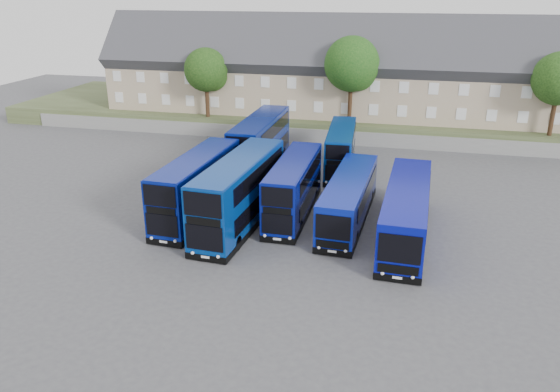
{
  "coord_description": "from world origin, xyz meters",
  "views": [
    {
      "loc": [
        8.09,
        -32.59,
        15.99
      ],
      "look_at": [
        -0.12,
        2.01,
        2.2
      ],
      "focal_mm": 35.0,
      "sensor_mm": 36.0,
      "label": 1
    }
  ],
  "objects": [
    {
      "name": "dd_front_left",
      "position": [
        -6.41,
        2.32,
        2.19
      ],
      "size": [
        3.11,
        11.31,
        4.45
      ],
      "rotation": [
        0.0,
        0.0,
        -0.05
      ],
      "color": "navy",
      "rests_on": "ground"
    },
    {
      "name": "dd_front_mid",
      "position": [
        -2.87,
        1.34,
        2.35
      ],
      "size": [
        3.55,
        12.19,
        4.79
      ],
      "rotation": [
        0.0,
        0.0,
        -0.07
      ],
      "color": "navy",
      "rests_on": "ground"
    },
    {
      "name": "retaining_wall",
      "position": [
        0.0,
        24.0,
        0.75
      ],
      "size": [
        70.0,
        0.4,
        1.5
      ],
      "primitive_type": "cube",
      "color": "slate",
      "rests_on": "ground"
    },
    {
      "name": "tree_west",
      "position": [
        -13.85,
        25.1,
        7.05
      ],
      "size": [
        4.8,
        4.8,
        7.65
      ],
      "color": "#382314",
      "rests_on": "earth_bank"
    },
    {
      "name": "dd_rear_right",
      "position": [
        2.44,
        15.16,
        1.93
      ],
      "size": [
        2.92,
        10.05,
        3.94
      ],
      "rotation": [
        0.0,
        0.0,
        0.07
      ],
      "color": "navy",
      "rests_on": "ground"
    },
    {
      "name": "dd_rear_left",
      "position": [
        -4.85,
        14.1,
        2.32
      ],
      "size": [
        2.85,
        11.9,
        4.72
      ],
      "rotation": [
        0.0,
        0.0,
        -0.01
      ],
      "color": "navy",
      "rests_on": "ground"
    },
    {
      "name": "coach_east_a",
      "position": [
        4.5,
        3.9,
        1.61
      ],
      "size": [
        3.13,
        12.14,
        3.29
      ],
      "rotation": [
        0.0,
        0.0,
        -0.05
      ],
      "color": "#08199B",
      "rests_on": "ground"
    },
    {
      "name": "coach_east_b",
      "position": [
        8.55,
        2.01,
        1.75
      ],
      "size": [
        3.24,
        13.17,
        3.57
      ],
      "rotation": [
        0.0,
        0.0,
        -0.04
      ],
      "color": "#080E96",
      "rests_on": "ground"
    },
    {
      "name": "tree_east",
      "position": [
        22.15,
        25.1,
        7.39
      ],
      "size": [
        5.12,
        5.12,
        8.16
      ],
      "color": "#382314",
      "rests_on": "earth_bank"
    },
    {
      "name": "ground",
      "position": [
        0.0,
        0.0,
        0.0
      ],
      "size": [
        120.0,
        120.0,
        0.0
      ],
      "primitive_type": "plane",
      "color": "#48484D",
      "rests_on": "ground"
    },
    {
      "name": "dd_front_right",
      "position": [
        0.42,
        4.04,
        2.04
      ],
      "size": [
        2.42,
        10.46,
        4.15
      ],
      "rotation": [
        0.0,
        0.0,
        0.0
      ],
      "color": "navy",
      "rests_on": "ground"
    },
    {
      "name": "terrace_row",
      "position": [
        0.0,
        30.0,
        6.6
      ],
      "size": [
        54.0,
        10.4,
        11.2
      ],
      "color": "tan",
      "rests_on": "earth_bank"
    },
    {
      "name": "earth_bank",
      "position": [
        0.0,
        34.0,
        1.0
      ],
      "size": [
        80.0,
        20.0,
        2.0
      ],
      "primitive_type": "cube",
      "color": "#414C2A",
      "rests_on": "ground"
    },
    {
      "name": "tree_mid",
      "position": [
        2.15,
        25.6,
        8.07
      ],
      "size": [
        5.76,
        5.76,
        9.18
      ],
      "color": "#382314",
      "rests_on": "earth_bank"
    }
  ]
}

